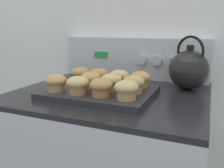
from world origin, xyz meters
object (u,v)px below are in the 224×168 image
(muffin_r0_c3, at_px, (126,89))
(muffin_r1_c2, at_px, (111,81))
(muffin_r0_c1, at_px, (78,84))
(muffin_r1_c3, at_px, (133,84))
(muffin_r2_c0, at_px, (81,74))
(muffin_r2_c2, at_px, (119,77))
(muffin_r0_c0, at_px, (56,82))
(tea_kettle, at_px, (188,69))
(muffin_r0_c2, at_px, (101,87))
(muffin_r2_c3, at_px, (140,79))
(muffin_r1_c1, at_px, (91,80))
(muffin_r2_c1, at_px, (99,75))
(muffin_pan, at_px, (100,92))

(muffin_r0_c3, bearing_deg, muffin_r1_c2, 135.50)
(muffin_r0_c1, height_order, muffin_r1_c3, same)
(muffin_r0_c1, height_order, muffin_r2_c0, same)
(muffin_r0_c3, height_order, muffin_r2_c0, same)
(muffin_r2_c2, bearing_deg, muffin_r0_c0, -135.31)
(muffin_r2_c2, xyz_separation_m, tea_kettle, (0.26, 0.14, 0.03))
(muffin_r1_c2, relative_size, muffin_r2_c0, 1.00)
(muffin_r0_c2, relative_size, muffin_r2_c3, 1.00)
(muffin_r0_c3, relative_size, muffin_r1_c1, 1.00)
(muffin_r2_c3, bearing_deg, muffin_r0_c2, -115.39)
(muffin_r1_c1, distance_m, muffin_r2_c3, 0.20)
(muffin_r1_c2, bearing_deg, muffin_r2_c1, 136.28)
(muffin_pan, xyz_separation_m, tea_kettle, (0.30, 0.23, 0.07))
(muffin_r0_c2, relative_size, muffin_r2_c1, 1.00)
(muffin_r0_c0, height_order, muffin_r0_c2, same)
(muffin_pan, height_order, muffin_r0_c3, muffin_r0_c3)
(muffin_r1_c3, bearing_deg, muffin_pan, 179.72)
(muffin_pan, xyz_separation_m, muffin_r1_c2, (0.05, 0.00, 0.04))
(muffin_pan, bearing_deg, tea_kettle, 36.76)
(muffin_pan, relative_size, muffin_r2_c2, 4.96)
(muffin_r2_c0, bearing_deg, muffin_r0_c3, -32.70)
(muffin_r0_c0, bearing_deg, muffin_r2_c1, 63.86)
(muffin_r0_c1, xyz_separation_m, muffin_r2_c1, (-0.00, 0.18, 0.00))
(muffin_r2_c2, bearing_deg, muffin_r1_c2, -89.21)
(muffin_r0_c0, distance_m, muffin_r2_c3, 0.33)
(muffin_r0_c1, distance_m, muffin_r1_c1, 0.09)
(muffin_pan, relative_size, muffin_r1_c1, 4.96)
(muffin_r0_c1, relative_size, muffin_r2_c2, 1.00)
(muffin_r0_c0, xyz_separation_m, muffin_r1_c2, (0.18, 0.09, 0.00))
(muffin_r0_c2, distance_m, muffin_r1_c2, 0.09)
(muffin_pan, bearing_deg, muffin_r1_c1, 176.38)
(muffin_r2_c2, bearing_deg, muffin_r0_c3, -62.28)
(muffin_r0_c3, distance_m, tea_kettle, 0.35)
(muffin_r1_c1, xyz_separation_m, muffin_r2_c2, (0.09, 0.09, 0.00))
(muffin_pan, distance_m, muffin_r1_c1, 0.06)
(muffin_r0_c0, distance_m, muffin_r1_c1, 0.13)
(muffin_r2_c1, height_order, muffin_r2_c2, same)
(muffin_r0_c2, xyz_separation_m, muffin_r1_c3, (0.09, 0.09, 0.00))
(muffin_pan, relative_size, muffin_r2_c3, 4.96)
(muffin_r0_c3, xyz_separation_m, muffin_r1_c1, (-0.18, 0.09, 0.00))
(muffin_r0_c1, relative_size, muffin_r0_c3, 1.00)
(muffin_r1_c2, distance_m, muffin_r2_c2, 0.09)
(muffin_r1_c1, height_order, muffin_r2_c1, same)
(muffin_pan, distance_m, muffin_r2_c1, 0.11)
(muffin_r0_c1, relative_size, tea_kettle, 0.36)
(muffin_r0_c2, distance_m, muffin_r2_c2, 0.18)
(muffin_r0_c3, height_order, muffin_r1_c2, same)
(muffin_r1_c3, distance_m, muffin_r2_c3, 0.09)
(muffin_r0_c2, xyz_separation_m, muffin_r1_c1, (-0.09, 0.09, 0.00))
(muffin_r1_c3, bearing_deg, muffin_r0_c2, -134.61)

